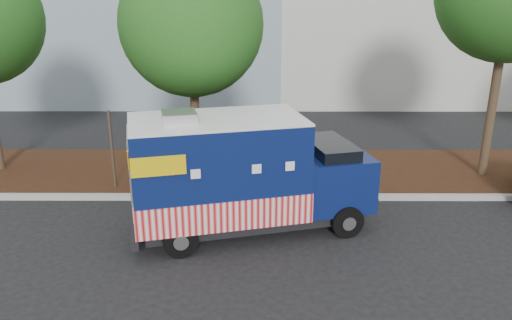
{
  "coord_description": "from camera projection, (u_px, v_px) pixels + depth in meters",
  "views": [
    {
      "loc": [
        0.9,
        -11.35,
        5.52
      ],
      "look_at": [
        0.86,
        0.6,
        1.43
      ],
      "focal_mm": 35.0,
      "sensor_mm": 36.0,
      "label": 1
    }
  ],
  "objects": [
    {
      "name": "ground",
      "position": [
        222.0,
        222.0,
        12.53
      ],
      "size": [
        120.0,
        120.0,
        0.0
      ],
      "primitive_type": "plane",
      "color": "black",
      "rests_on": "ground"
    },
    {
      "name": "curb",
      "position": [
        225.0,
        197.0,
        13.83
      ],
      "size": [
        120.0,
        0.18,
        0.15
      ],
      "primitive_type": "cube",
      "color": "#9E9E99",
      "rests_on": "ground"
    },
    {
      "name": "mulch_strip",
      "position": [
        229.0,
        171.0,
        15.82
      ],
      "size": [
        120.0,
        4.0,
        0.15
      ],
      "primitive_type": "cube",
      "color": "black",
      "rests_on": "ground"
    },
    {
      "name": "tree_b",
      "position": [
        192.0,
        25.0,
        13.76
      ],
      "size": [
        3.99,
        3.99,
        6.61
      ],
      "color": "#38281C",
      "rests_on": "ground"
    },
    {
      "name": "sign_post",
      "position": [
        112.0,
        152.0,
        14.02
      ],
      "size": [
        0.06,
        0.06,
        2.4
      ],
      "primitive_type": "cube",
      "color": "#473828",
      "rests_on": "ground"
    },
    {
      "name": "food_truck",
      "position": [
        239.0,
        177.0,
        11.69
      ],
      "size": [
        6.03,
        3.38,
        3.01
      ],
      "rotation": [
        0.0,
        0.0,
        0.24
      ],
      "color": "black",
      "rests_on": "ground"
    }
  ]
}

